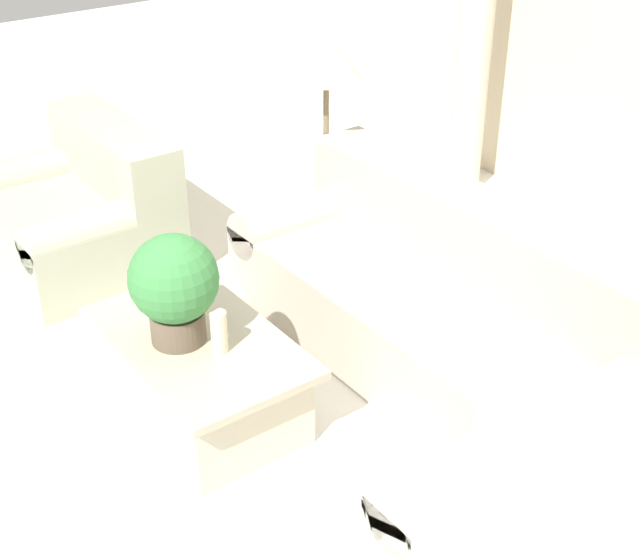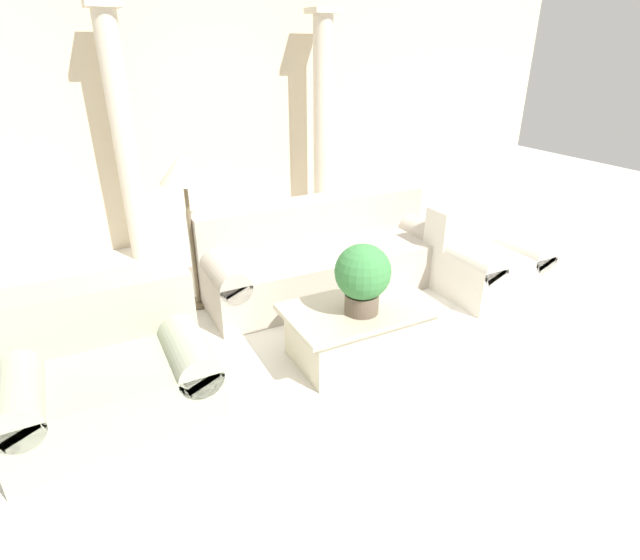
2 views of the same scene
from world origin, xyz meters
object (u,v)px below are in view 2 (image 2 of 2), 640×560
(potted_plant, at_px, (363,276))
(floor_lamp, at_px, (184,175))
(sofa_long, at_px, (324,255))
(loveseat, at_px, (108,367))
(coffee_table, at_px, (360,330))
(armchair, at_px, (483,257))

(potted_plant, bearing_deg, floor_lamp, 120.37)
(sofa_long, relative_size, potted_plant, 4.61)
(sofa_long, xyz_separation_m, loveseat, (-2.13, -1.04, 0.01))
(coffee_table, relative_size, armchair, 1.27)
(sofa_long, xyz_separation_m, floor_lamp, (-1.24, 0.18, 0.90))
(loveseat, relative_size, floor_lamp, 0.88)
(floor_lamp, bearing_deg, coffee_table, -57.16)
(coffee_table, bearing_deg, armchair, 15.19)
(coffee_table, bearing_deg, sofa_long, 74.80)
(sofa_long, relative_size, coffee_table, 2.12)
(sofa_long, xyz_separation_m, coffee_table, (-0.33, -1.23, -0.11))
(sofa_long, relative_size, armchair, 2.69)
(loveseat, bearing_deg, sofa_long, 26.12)
(sofa_long, xyz_separation_m, potted_plant, (-0.37, -1.30, 0.39))
(loveseat, bearing_deg, potted_plant, -8.38)
(sofa_long, distance_m, floor_lamp, 1.54)
(potted_plant, distance_m, floor_lamp, 1.79)
(coffee_table, xyz_separation_m, potted_plant, (-0.04, -0.08, 0.51))
(armchair, bearing_deg, sofa_long, 150.69)
(sofa_long, bearing_deg, loveseat, -153.88)
(coffee_table, xyz_separation_m, floor_lamp, (-0.91, 1.41, 1.01))
(loveseat, height_order, coffee_table, loveseat)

